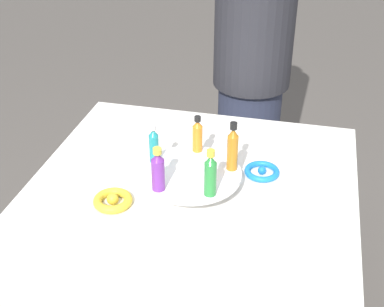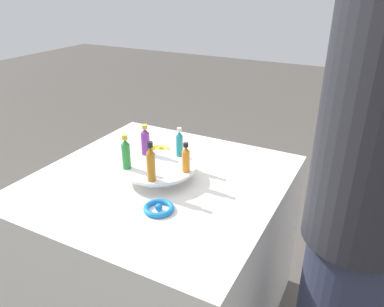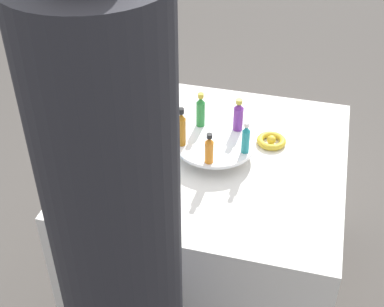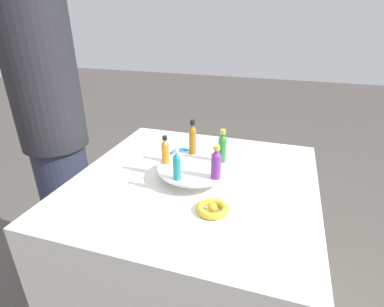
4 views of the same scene
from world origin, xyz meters
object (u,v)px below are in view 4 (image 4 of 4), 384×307
display_stand (195,170)px  bottle_purple (216,163)px  bottle_green (222,147)px  bottle_orange (165,151)px  ribbon_bow_gold (213,208)px  ribbon_bow_blue (182,153)px  person_figure (50,115)px  bottle_amber (193,139)px  bottle_teal (177,165)px

display_stand → bottle_purple: bottle_purple is taller
display_stand → bottle_green: bottle_green is taller
bottle_orange → display_stand: bearing=3.3°
display_stand → bottle_green: (0.09, 0.08, 0.08)m
ribbon_bow_gold → bottle_green: bearing=96.4°
bottle_purple → ribbon_bow_gold: (0.02, -0.13, -0.10)m
display_stand → bottle_purple: 0.14m
ribbon_bow_gold → ribbon_bow_blue: (-0.25, 0.39, -0.00)m
bottle_green → bottle_orange: size_ratio=1.19×
bottle_orange → person_figure: (-0.61, 0.08, 0.07)m
bottle_orange → ribbon_bow_blue: bottle_orange is taller
ribbon_bow_blue → person_figure: (-0.61, -0.12, 0.17)m
bottle_green → bottle_amber: bottle_amber is taller
bottle_green → ribbon_bow_blue: size_ratio=1.29×
bottle_orange → bottle_purple: bottle_purple is taller
display_stand → ribbon_bow_gold: size_ratio=2.67×
bottle_green → bottle_orange: 0.23m
ribbon_bow_gold → bottle_purple: bearing=99.7°
ribbon_bow_blue → bottle_orange: bearing=-89.1°
bottle_green → ribbon_bow_gold: (0.03, -0.27, -0.11)m
bottle_orange → bottle_purple: 0.23m
display_stand → ribbon_bow_gold: bearing=-57.5°
display_stand → bottle_green: size_ratio=2.13×
ribbon_bow_gold → person_figure: (-0.85, 0.27, 0.16)m
ribbon_bow_blue → bottle_purple: bearing=-49.0°
bottle_amber → ribbon_bow_gold: bearing=-61.4°
bottle_amber → person_figure: (-0.68, -0.04, 0.05)m
display_stand → bottle_purple: size_ratio=2.28×
display_stand → bottle_teal: bottle_teal is taller
bottle_purple → ribbon_bow_blue: bottle_purple is taller
bottle_green → person_figure: size_ratio=0.08×
bottle_green → bottle_orange: bearing=-158.7°
bottle_amber → bottle_orange: bearing=-122.7°
ribbon_bow_blue → person_figure: person_figure is taller
bottle_green → bottle_amber: bearing=165.3°
bottle_amber → bottle_purple: bottle_amber is taller
bottle_amber → person_figure: bearing=-176.9°
bottle_green → ribbon_bow_blue: (-0.22, 0.12, -0.11)m
bottle_teal → ribbon_bow_gold: bearing=-26.6°
display_stand → ribbon_bow_blue: bearing=122.5°
display_stand → ribbon_bow_gold: (0.12, -0.19, -0.03)m
ribbon_bow_gold → person_figure: size_ratio=0.06×
bottle_orange → ribbon_bow_blue: 0.22m
bottle_amber → bottle_teal: 0.23m
bottle_teal → ribbon_bow_blue: size_ratio=1.15×
bottle_teal → ribbon_bow_gold: (0.15, -0.08, -0.10)m
person_figure → ribbon_bow_gold: bearing=-11.6°
ribbon_bow_gold → ribbon_bow_blue: 0.46m
bottle_purple → person_figure: person_figure is taller
display_stand → bottle_amber: bottle_amber is taller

